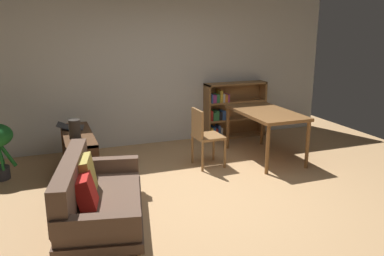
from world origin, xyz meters
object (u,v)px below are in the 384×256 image
Objects in this scene: media_console at (79,154)px; open_laptop at (72,127)px; bookshelf at (231,110)px; fabric_couch at (94,196)px; desk_speaker at (75,129)px; dining_chair_near at (204,134)px; dining_table at (266,116)px.

media_console is 0.46m from open_laptop.
bookshelf is at bearing 18.75° from media_console.
fabric_couch is 1.65m from media_console.
desk_speaker is at bearing -101.70° from media_console.
fabric_couch is 1.37× the size of media_console.
open_laptop is 3.09m from bookshelf.
bookshelf is (3.01, 0.69, -0.11)m from open_laptop.
media_console is 3.13m from bookshelf.
open_laptop is 2.01m from dining_chair_near.
desk_speaker reaches higher than media_console.
fabric_couch reaches higher than open_laptop.
fabric_couch is at bearing -138.05° from bookshelf.
media_console is 1.50× the size of dining_chair_near.
fabric_couch is 2.05× the size of dining_chair_near.
dining_chair_near is at bearing -11.44° from media_console.
open_laptop is at bearing 90.10° from desk_speaker.
dining_table is 1.57× the size of dining_chair_near.
media_console is 5.19× the size of desk_speaker.
bookshelf is at bearing 88.77° from dining_table.
dining_table reaches higher than fabric_couch.
dining_chair_near reaches higher than dining_table.
fabric_couch is at bearing -87.92° from desk_speaker.
media_console is 1.89m from dining_chair_near.
dining_chair_near is at bearing -19.85° from open_laptop.
desk_speaker is 0.29× the size of dining_chair_near.
desk_speaker is at bearing 178.40° from dining_table.
dining_chair_near reaches higher than media_console.
fabric_couch is 2.25m from dining_chair_near.
dining_chair_near is (1.89, -0.12, -0.22)m from desk_speaker.
dining_chair_near is at bearing -129.14° from bookshelf.
desk_speaker is at bearing 92.08° from fabric_couch.
fabric_couch is 3.23m from dining_table.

